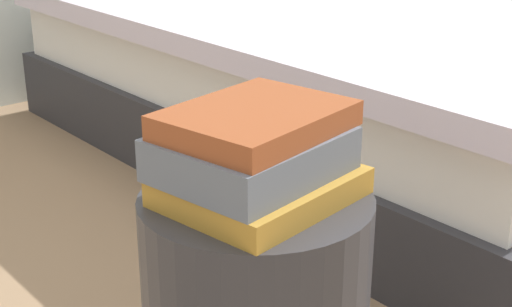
# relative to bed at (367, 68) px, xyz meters

# --- Properties ---
(bed) EXTENTS (1.57, 2.03, 0.62)m
(bed) POSITION_rel_bed_xyz_m (0.00, 0.00, 0.00)
(bed) COLOR #2D2D33
(bed) RESTS_ON ground_plane
(book_ochre) EXTENTS (0.27, 0.23, 0.04)m
(book_ochre) POSITION_rel_bed_xyz_m (-1.23, -0.85, 0.22)
(book_ochre) COLOR #B7842D
(book_ochre) RESTS_ON side_table
(book_slate) EXTENTS (0.26, 0.23, 0.06)m
(book_slate) POSITION_rel_bed_xyz_m (-1.24, -0.84, 0.26)
(book_slate) COLOR slate
(book_slate) RESTS_ON book_ochre
(book_rust) EXTENTS (0.27, 0.22, 0.03)m
(book_rust) POSITION_rel_bed_xyz_m (-1.23, -0.84, 0.31)
(book_rust) COLOR #994723
(book_rust) RESTS_ON book_slate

